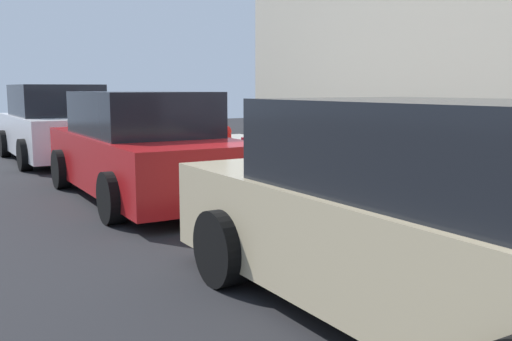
{
  "coord_description": "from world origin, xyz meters",
  "views": [
    {
      "loc": [
        -7.29,
        4.57,
        1.63
      ],
      "look_at": [
        -1.04,
        0.65,
        0.57
      ],
      "focal_mm": 40.56,
      "sensor_mm": 36.0,
      "label": 1
    }
  ],
  "objects_px": {
    "suitcase_navy_5": "(341,172)",
    "suitcase_teal_2": "(415,186)",
    "suitcase_silver_6": "(322,172)",
    "suitcase_black_7": "(295,168)",
    "suitcase_maroon_3": "(390,182)",
    "parked_car_red_1": "(142,148)",
    "suitcase_red_1": "(442,189)",
    "suitcase_black_0": "(487,200)",
    "parked_car_white_2": "(56,126)",
    "suitcase_maroon_10": "(251,156)",
    "suitcase_red_8": "(279,163)",
    "fire_hydrant": "(226,147)",
    "bollard_post": "(201,143)",
    "suitcase_teal_9": "(262,157)",
    "suitcase_olive_4": "(360,181)",
    "parked_car_beige_0": "(435,220)"
  },
  "relations": [
    {
      "from": "suitcase_silver_6",
      "to": "suitcase_teal_9",
      "type": "relative_size",
      "value": 1.03
    },
    {
      "from": "suitcase_black_7",
      "to": "suitcase_red_8",
      "type": "xyz_separation_m",
      "value": [
        0.54,
        -0.07,
        0.01
      ]
    },
    {
      "from": "suitcase_maroon_3",
      "to": "suitcase_olive_4",
      "type": "distance_m",
      "value": 0.45
    },
    {
      "from": "suitcase_olive_4",
      "to": "suitcase_black_7",
      "type": "bearing_deg",
      "value": 0.26
    },
    {
      "from": "suitcase_red_1",
      "to": "parked_car_beige_0",
      "type": "relative_size",
      "value": 0.18
    },
    {
      "from": "suitcase_maroon_3",
      "to": "parked_car_red_1",
      "type": "bearing_deg",
      "value": 35.34
    },
    {
      "from": "suitcase_olive_4",
      "to": "parked_car_red_1",
      "type": "distance_m",
      "value": 3.24
    },
    {
      "from": "parked_car_white_2",
      "to": "bollard_post",
      "type": "bearing_deg",
      "value": -151.07
    },
    {
      "from": "parked_car_red_1",
      "to": "suitcase_red_1",
      "type": "bearing_deg",
      "value": -152.99
    },
    {
      "from": "suitcase_red_1",
      "to": "parked_car_beige_0",
      "type": "height_order",
      "value": "parked_car_beige_0"
    },
    {
      "from": "suitcase_red_1",
      "to": "suitcase_maroon_3",
      "type": "xyz_separation_m",
      "value": [
        0.91,
        -0.13,
        -0.06
      ]
    },
    {
      "from": "suitcase_maroon_3",
      "to": "fire_hydrant",
      "type": "distance_m",
      "value": 4.1
    },
    {
      "from": "suitcase_teal_2",
      "to": "suitcase_maroon_10",
      "type": "xyz_separation_m",
      "value": [
        3.76,
        -0.04,
        -0.02
      ]
    },
    {
      "from": "suitcase_teal_9",
      "to": "bollard_post",
      "type": "relative_size",
      "value": 0.87
    },
    {
      "from": "suitcase_red_1",
      "to": "fire_hydrant",
      "type": "xyz_separation_m",
      "value": [
        5.01,
        -0.07,
        0.04
      ]
    },
    {
      "from": "suitcase_black_0",
      "to": "suitcase_teal_9",
      "type": "bearing_deg",
      "value": -0.06
    },
    {
      "from": "fire_hydrant",
      "to": "parked_car_white_2",
      "type": "relative_size",
      "value": 0.18
    },
    {
      "from": "suitcase_black_7",
      "to": "fire_hydrant",
      "type": "relative_size",
      "value": 1.13
    },
    {
      "from": "parked_car_white_2",
      "to": "suitcase_red_8",
      "type": "bearing_deg",
      "value": -160.58
    },
    {
      "from": "suitcase_navy_5",
      "to": "parked_car_white_2",
      "type": "bearing_deg",
      "value": 15.63
    },
    {
      "from": "suitcase_black_7",
      "to": "suitcase_maroon_10",
      "type": "relative_size",
      "value": 0.95
    },
    {
      "from": "suitcase_teal_9",
      "to": "suitcase_silver_6",
      "type": "bearing_deg",
      "value": -177.66
    },
    {
      "from": "fire_hydrant",
      "to": "suitcase_maroon_10",
      "type": "bearing_deg",
      "value": -174.95
    },
    {
      "from": "suitcase_silver_6",
      "to": "suitcase_maroon_10",
      "type": "relative_size",
      "value": 0.81
    },
    {
      "from": "suitcase_olive_4",
      "to": "suitcase_teal_9",
      "type": "distance_m",
      "value": 2.45
    },
    {
      "from": "suitcase_navy_5",
      "to": "parked_car_beige_0",
      "type": "xyz_separation_m",
      "value": [
        -3.4,
        2.06,
        0.24
      ]
    },
    {
      "from": "suitcase_red_1",
      "to": "suitcase_teal_9",
      "type": "height_order",
      "value": "suitcase_red_1"
    },
    {
      "from": "fire_hydrant",
      "to": "suitcase_maroon_3",
      "type": "bearing_deg",
      "value": -179.14
    },
    {
      "from": "suitcase_silver_6",
      "to": "suitcase_black_7",
      "type": "xyz_separation_m",
      "value": [
        0.49,
        0.13,
        0.02
      ]
    },
    {
      "from": "suitcase_teal_2",
      "to": "suitcase_maroon_10",
      "type": "height_order",
      "value": "suitcase_maroon_10"
    },
    {
      "from": "parked_car_beige_0",
      "to": "parked_car_red_1",
      "type": "bearing_deg",
      "value": -0.0
    },
    {
      "from": "suitcase_teal_2",
      "to": "parked_car_red_1",
      "type": "distance_m",
      "value": 3.99
    },
    {
      "from": "suitcase_teal_2",
      "to": "suitcase_red_1",
      "type": "bearing_deg",
      "value": 168.99
    },
    {
      "from": "suitcase_navy_5",
      "to": "suitcase_black_0",
      "type": "bearing_deg",
      "value": 179.86
    },
    {
      "from": "suitcase_red_8",
      "to": "parked_car_beige_0",
      "type": "bearing_deg",
      "value": 157.22
    },
    {
      "from": "suitcase_silver_6",
      "to": "fire_hydrant",
      "type": "bearing_deg",
      "value": 1.5
    },
    {
      "from": "suitcase_navy_5",
      "to": "suitcase_teal_9",
      "type": "bearing_deg",
      "value": 0.04
    },
    {
      "from": "suitcase_navy_5",
      "to": "suitcase_teal_2",
      "type": "bearing_deg",
      "value": -179.23
    },
    {
      "from": "suitcase_olive_4",
      "to": "bollard_post",
      "type": "distance_m",
      "value": 4.39
    },
    {
      "from": "suitcase_red_1",
      "to": "suitcase_black_0",
      "type": "bearing_deg",
      "value": -172.25
    },
    {
      "from": "suitcase_navy_5",
      "to": "suitcase_silver_6",
      "type": "distance_m",
      "value": 0.49
    },
    {
      "from": "fire_hydrant",
      "to": "suitcase_olive_4",
      "type": "bearing_deg",
      "value": 179.18
    },
    {
      "from": "bollard_post",
      "to": "parked_car_white_2",
      "type": "distance_m",
      "value": 3.92
    },
    {
      "from": "bollard_post",
      "to": "suitcase_black_0",
      "type": "bearing_deg",
      "value": -178.57
    },
    {
      "from": "bollard_post",
      "to": "parked_car_red_1",
      "type": "xyz_separation_m",
      "value": [
        -1.84,
        1.9,
        0.16
      ]
    },
    {
      "from": "suitcase_black_7",
      "to": "parked_car_white_2",
      "type": "bearing_deg",
      "value": 17.3
    },
    {
      "from": "parked_car_beige_0",
      "to": "bollard_post",
      "type": "bearing_deg",
      "value": -14.51
    },
    {
      "from": "suitcase_olive_4",
      "to": "suitcase_red_8",
      "type": "xyz_separation_m",
      "value": [
        1.97,
        -0.07,
        0.02
      ]
    },
    {
      "from": "suitcase_red_8",
      "to": "fire_hydrant",
      "type": "distance_m",
      "value": 1.71
    },
    {
      "from": "suitcase_maroon_3",
      "to": "parked_car_white_2",
      "type": "distance_m",
      "value": 8.51
    }
  ]
}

